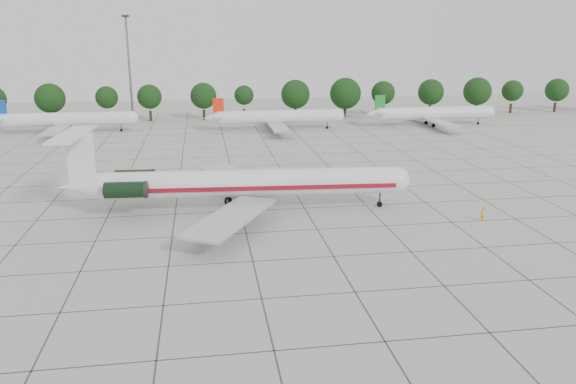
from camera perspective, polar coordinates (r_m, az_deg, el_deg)
name	(u,v)px	position (r m, az deg, el deg)	size (l,w,h in m)	color
ground	(317,229)	(63.12, 2.99, -3.82)	(260.00, 260.00, 0.00)	#AEAEA7
apron_joints	(295,193)	(77.16, 0.74, -0.10)	(170.00, 170.00, 0.02)	#383838
main_airliner	(232,183)	(68.84, -5.66, 0.90)	(42.87, 33.62, 10.05)	silver
ground_crew	(482,214)	(69.37, 19.13, -2.10)	(0.65, 0.42, 1.77)	orange
bg_airliner_b	(67,120)	(132.70, -21.57, 6.85)	(28.24, 27.20, 7.40)	silver
bg_airliner_c	(278,117)	(127.27, -1.04, 7.61)	(28.24, 27.20, 7.40)	silver
bg_airliner_d	(434,113)	(137.56, 14.58, 7.73)	(28.24, 27.20, 7.40)	silver
tree_line	(203,96)	(143.96, -8.59, 9.63)	(249.86, 8.44, 10.22)	#332114
floodlight_mast	(129,61)	(151.34, -15.87, 12.67)	(1.60, 1.60, 25.45)	slate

